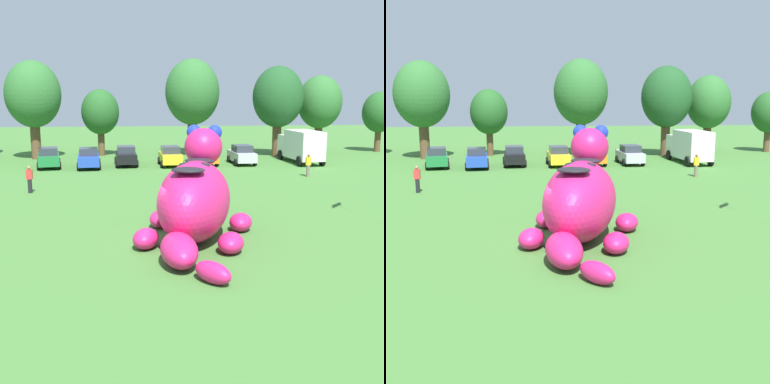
# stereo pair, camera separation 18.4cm
# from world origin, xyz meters

# --- Properties ---
(ground_plane) EXTENTS (160.00, 160.00, 0.00)m
(ground_plane) POSITION_xyz_m (0.00, 0.00, 0.00)
(ground_plane) COLOR #427533
(giant_inflatable_creature) EXTENTS (5.64, 9.42, 4.68)m
(giant_inflatable_creature) POSITION_xyz_m (1.02, 0.53, 1.71)
(giant_inflatable_creature) COLOR #E01E6B
(giant_inflatable_creature) RESTS_ON ground
(car_green) EXTENTS (2.47, 4.33, 1.72)m
(car_green) POSITION_xyz_m (-8.95, 22.80, 0.86)
(car_green) COLOR #1E7238
(car_green) RESTS_ON ground
(car_blue) EXTENTS (2.23, 4.24, 1.72)m
(car_blue) POSITION_xyz_m (-5.55, 22.19, 0.86)
(car_blue) COLOR #2347B7
(car_blue) RESTS_ON ground
(car_black) EXTENTS (2.18, 4.22, 1.72)m
(car_black) POSITION_xyz_m (-2.48, 23.43, 0.86)
(car_black) COLOR black
(car_black) RESTS_ON ground
(car_yellow) EXTENTS (2.11, 4.19, 1.72)m
(car_yellow) POSITION_xyz_m (1.35, 22.93, 0.86)
(car_yellow) COLOR yellow
(car_yellow) RESTS_ON ground
(car_orange) EXTENTS (2.30, 4.27, 1.72)m
(car_orange) POSITION_xyz_m (4.35, 23.32, 0.86)
(car_orange) COLOR orange
(car_orange) RESTS_ON ground
(car_silver) EXTENTS (2.14, 4.20, 1.72)m
(car_silver) POSITION_xyz_m (7.75, 23.32, 0.86)
(car_silver) COLOR #B7BABF
(car_silver) RESTS_ON ground
(box_truck) EXTENTS (2.73, 6.53, 2.95)m
(box_truck) POSITION_xyz_m (13.26, 23.66, 1.60)
(box_truck) COLOR silver
(box_truck) RESTS_ON ground
(tree_mid_left) EXTENTS (5.23, 5.23, 9.27)m
(tree_mid_left) POSITION_xyz_m (-11.21, 29.05, 6.07)
(tree_mid_left) COLOR brown
(tree_mid_left) RESTS_ON ground
(tree_centre_left) EXTENTS (3.75, 3.75, 6.66)m
(tree_centre_left) POSITION_xyz_m (-5.15, 31.06, 4.36)
(tree_centre_left) COLOR brown
(tree_centre_left) RESTS_ON ground
(tree_centre) EXTENTS (5.41, 5.41, 9.61)m
(tree_centre) POSITION_xyz_m (4.04, 30.14, 6.29)
(tree_centre) COLOR brown
(tree_centre) RESTS_ON ground
(tree_centre_right) EXTENTS (5.01, 5.01, 8.90)m
(tree_centre_right) POSITION_xyz_m (12.46, 28.88, 5.82)
(tree_centre_right) COLOR brown
(tree_centre_right) RESTS_ON ground
(tree_mid_right) EXTENTS (4.56, 4.56, 8.10)m
(tree_mid_right) POSITION_xyz_m (17.50, 30.89, 5.30)
(tree_mid_right) COLOR brown
(tree_mid_right) RESTS_ON ground
(tree_right) EXTENTS (3.63, 3.63, 6.44)m
(tree_right) POSITION_xyz_m (24.47, 31.59, 4.21)
(tree_right) COLOR brown
(tree_right) RESTS_ON ground
(spectator_near_inflatable) EXTENTS (0.38, 0.26, 1.71)m
(spectator_near_inflatable) POSITION_xyz_m (11.31, 15.96, 0.85)
(spectator_near_inflatable) COLOR #726656
(spectator_near_inflatable) RESTS_ON ground
(spectator_mid_field) EXTENTS (0.38, 0.26, 1.71)m
(spectator_mid_field) POSITION_xyz_m (-8.14, 11.65, 0.85)
(spectator_mid_field) COLOR black
(spectator_mid_field) RESTS_ON ground
(spectator_by_cars) EXTENTS (0.38, 0.26, 1.71)m
(spectator_by_cars) POSITION_xyz_m (2.13, 6.65, 0.85)
(spectator_by_cars) COLOR black
(spectator_by_cars) RESTS_ON ground
(spectator_wandering) EXTENTS (0.38, 0.26, 1.71)m
(spectator_wandering) POSITION_xyz_m (2.88, 5.69, 0.85)
(spectator_wandering) COLOR #2D334C
(spectator_wandering) RESTS_ON ground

